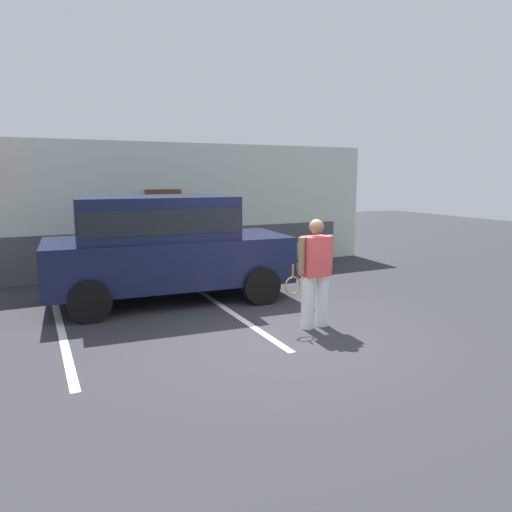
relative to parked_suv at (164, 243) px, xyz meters
name	(u,v)px	position (x,y,z in m)	size (l,w,h in m)	color
ground_plane	(290,334)	(1.21, -2.84, -1.15)	(40.00, 40.00, 0.00)	#2D2D33
parking_stripe_0	(62,335)	(-1.99, -1.34, -1.14)	(0.12, 4.40, 0.01)	silver
parking_stripe_1	(231,312)	(0.84, -1.34, -1.14)	(0.12, 4.40, 0.01)	silver
house_frontage	(181,212)	(1.20, 2.80, 0.38)	(10.90, 0.40, 3.25)	silver
parked_suv	(164,243)	(0.00, 0.00, 0.00)	(4.73, 2.43, 2.05)	#141938
tennis_player_man	(315,272)	(1.74, -2.70, -0.23)	(0.91, 0.30, 1.76)	white
potted_plant_by_porch	(300,254)	(3.99, 1.49, -0.74)	(0.55, 0.55, 0.73)	gray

